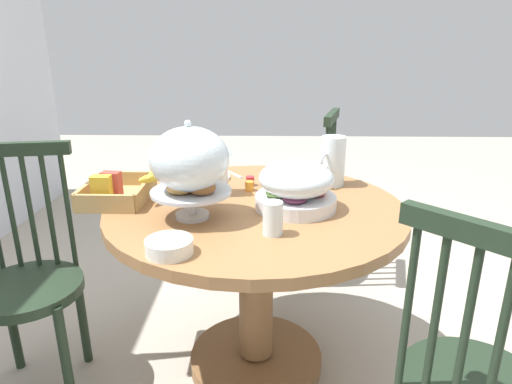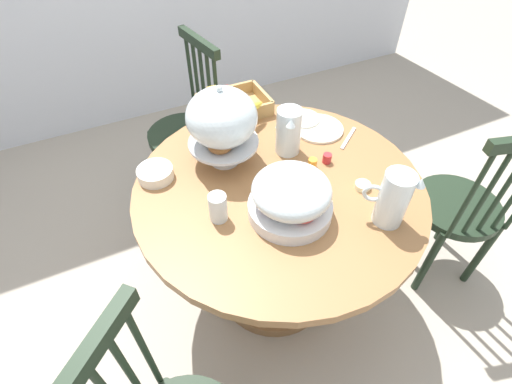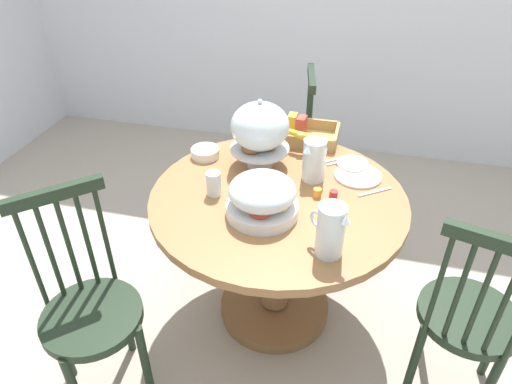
{
  "view_description": "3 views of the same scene",
  "coord_description": "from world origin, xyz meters",
  "px_view_note": "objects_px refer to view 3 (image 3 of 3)",
  "views": [
    {
      "loc": [
        -1.55,
        -0.1,
        1.32
      ],
      "look_at": [
        0.03,
        -0.06,
        0.79
      ],
      "focal_mm": 31.0,
      "sensor_mm": 36.0,
      "label": 1
    },
    {
      "loc": [
        -0.51,
        -0.97,
        1.77
      ],
      "look_at": [
        -0.07,
        -0.06,
        0.74
      ],
      "focal_mm": 26.75,
      "sensor_mm": 36.0,
      "label": 2
    },
    {
      "loc": [
        0.34,
        -1.7,
        1.91
      ],
      "look_at": [
        -0.07,
        -0.06,
        0.74
      ],
      "focal_mm": 32.55,
      "sensor_mm": 36.0,
      "label": 3
    }
  ],
  "objects_px": {
    "dining_table": "(277,235)",
    "china_plate_large": "(358,175)",
    "fruit_platter_covered": "(262,197)",
    "milk_pitcher": "(314,162)",
    "china_plate_small": "(352,164)",
    "windsor_chair_near_window": "(90,313)",
    "windsor_chair_by_cabinet": "(468,320)",
    "butter_dish": "(338,224)",
    "cereal_basket": "(305,133)",
    "windsor_chair_facing_door": "(285,154)",
    "cereal_bowl": "(205,153)",
    "orange_juice_pitcher": "(330,233)",
    "pastry_stand_with_dome": "(260,129)",
    "drinking_glass": "(214,184)"
  },
  "relations": [
    {
      "from": "pastry_stand_with_dome",
      "to": "butter_dish",
      "type": "distance_m",
      "value": 0.59
    },
    {
      "from": "windsor_chair_near_window",
      "to": "pastry_stand_with_dome",
      "type": "height_order",
      "value": "pastry_stand_with_dome"
    },
    {
      "from": "dining_table",
      "to": "drinking_glass",
      "type": "height_order",
      "value": "drinking_glass"
    },
    {
      "from": "pastry_stand_with_dome",
      "to": "fruit_platter_covered",
      "type": "xyz_separation_m",
      "value": [
        0.1,
        -0.37,
        -0.11
      ]
    },
    {
      "from": "windsor_chair_near_window",
      "to": "butter_dish",
      "type": "distance_m",
      "value": 1.05
    },
    {
      "from": "pastry_stand_with_dome",
      "to": "china_plate_small",
      "type": "relative_size",
      "value": 2.29
    },
    {
      "from": "china_plate_small",
      "to": "dining_table",
      "type": "bearing_deg",
      "value": -132.73
    },
    {
      "from": "windsor_chair_facing_door",
      "to": "milk_pitcher",
      "type": "height_order",
      "value": "windsor_chair_facing_door"
    },
    {
      "from": "windsor_chair_by_cabinet",
      "to": "butter_dish",
      "type": "height_order",
      "value": "windsor_chair_by_cabinet"
    },
    {
      "from": "orange_juice_pitcher",
      "to": "cereal_basket",
      "type": "distance_m",
      "value": 0.88
    },
    {
      "from": "windsor_chair_facing_door",
      "to": "orange_juice_pitcher",
      "type": "bearing_deg",
      "value": -71.94
    },
    {
      "from": "windsor_chair_near_window",
      "to": "drinking_glass",
      "type": "distance_m",
      "value": 0.72
    },
    {
      "from": "fruit_platter_covered",
      "to": "milk_pitcher",
      "type": "height_order",
      "value": "milk_pitcher"
    },
    {
      "from": "pastry_stand_with_dome",
      "to": "windsor_chair_near_window",
      "type": "bearing_deg",
      "value": -121.99
    },
    {
      "from": "butter_dish",
      "to": "cereal_basket",
      "type": "bearing_deg",
      "value": 109.81
    },
    {
      "from": "pastry_stand_with_dome",
      "to": "butter_dish",
      "type": "height_order",
      "value": "pastry_stand_with_dome"
    },
    {
      "from": "cereal_bowl",
      "to": "drinking_glass",
      "type": "xyz_separation_m",
      "value": [
        0.15,
        -0.3,
        0.03
      ]
    },
    {
      "from": "milk_pitcher",
      "to": "butter_dish",
      "type": "height_order",
      "value": "milk_pitcher"
    },
    {
      "from": "windsor_chair_facing_door",
      "to": "orange_juice_pitcher",
      "type": "distance_m",
      "value": 1.3
    },
    {
      "from": "drinking_glass",
      "to": "pastry_stand_with_dome",
      "type": "bearing_deg",
      "value": 63.95
    },
    {
      "from": "windsor_chair_near_window",
      "to": "butter_dish",
      "type": "bearing_deg",
      "value": 25.05
    },
    {
      "from": "windsor_chair_by_cabinet",
      "to": "fruit_platter_covered",
      "type": "xyz_separation_m",
      "value": [
        -0.86,
        0.11,
        0.37
      ]
    },
    {
      "from": "dining_table",
      "to": "china_plate_large",
      "type": "bearing_deg",
      "value": 35.85
    },
    {
      "from": "dining_table",
      "to": "pastry_stand_with_dome",
      "type": "xyz_separation_m",
      "value": [
        -0.14,
        0.22,
        0.43
      ]
    },
    {
      "from": "windsor_chair_facing_door",
      "to": "china_plate_large",
      "type": "bearing_deg",
      "value": -53.56
    },
    {
      "from": "fruit_platter_covered",
      "to": "china_plate_large",
      "type": "relative_size",
      "value": 1.36
    },
    {
      "from": "fruit_platter_covered",
      "to": "milk_pitcher",
      "type": "relative_size",
      "value": 1.51
    },
    {
      "from": "cereal_basket",
      "to": "windsor_chair_facing_door",
      "type": "bearing_deg",
      "value": 115.97
    },
    {
      "from": "windsor_chair_near_window",
      "to": "windsor_chair_by_cabinet",
      "type": "height_order",
      "value": "same"
    },
    {
      "from": "windsor_chair_facing_door",
      "to": "pastry_stand_with_dome",
      "type": "relative_size",
      "value": 2.83
    },
    {
      "from": "dining_table",
      "to": "pastry_stand_with_dome",
      "type": "height_order",
      "value": "pastry_stand_with_dome"
    },
    {
      "from": "fruit_platter_covered",
      "to": "orange_juice_pitcher",
      "type": "bearing_deg",
      "value": -30.71
    },
    {
      "from": "dining_table",
      "to": "orange_juice_pitcher",
      "type": "bearing_deg",
      "value": -51.52
    },
    {
      "from": "dining_table",
      "to": "cereal_bowl",
      "type": "xyz_separation_m",
      "value": [
        -0.42,
        0.24,
        0.25
      ]
    },
    {
      "from": "windsor_chair_by_cabinet",
      "to": "drinking_glass",
      "type": "relative_size",
      "value": 8.86
    },
    {
      "from": "china_plate_large",
      "to": "cereal_bowl",
      "type": "bearing_deg",
      "value": 179.65
    },
    {
      "from": "orange_juice_pitcher",
      "to": "china_plate_small",
      "type": "height_order",
      "value": "orange_juice_pitcher"
    },
    {
      "from": "windsor_chair_by_cabinet",
      "to": "china_plate_small",
      "type": "height_order",
      "value": "windsor_chair_by_cabinet"
    },
    {
      "from": "cereal_bowl",
      "to": "milk_pitcher",
      "type": "bearing_deg",
      "value": -7.62
    },
    {
      "from": "dining_table",
      "to": "fruit_platter_covered",
      "type": "distance_m",
      "value": 0.35
    },
    {
      "from": "pastry_stand_with_dome",
      "to": "cereal_basket",
      "type": "distance_m",
      "value": 0.38
    },
    {
      "from": "china_plate_large",
      "to": "china_plate_small",
      "type": "xyz_separation_m",
      "value": [
        -0.03,
        0.08,
        0.01
      ]
    },
    {
      "from": "windsor_chair_near_window",
      "to": "cereal_bowl",
      "type": "distance_m",
      "value": 0.91
    },
    {
      "from": "dining_table",
      "to": "butter_dish",
      "type": "xyz_separation_m",
      "value": [
        0.28,
        -0.15,
        0.24
      ]
    },
    {
      "from": "pastry_stand_with_dome",
      "to": "china_plate_large",
      "type": "height_order",
      "value": "pastry_stand_with_dome"
    },
    {
      "from": "dining_table",
      "to": "orange_juice_pitcher",
      "type": "relative_size",
      "value": 5.34
    },
    {
      "from": "pastry_stand_with_dome",
      "to": "fruit_platter_covered",
      "type": "height_order",
      "value": "pastry_stand_with_dome"
    },
    {
      "from": "fruit_platter_covered",
      "to": "cereal_basket",
      "type": "bearing_deg",
      "value": 84.2
    },
    {
      "from": "china_plate_small",
      "to": "butter_dish",
      "type": "bearing_deg",
      "value": -92.38
    },
    {
      "from": "orange_juice_pitcher",
      "to": "butter_dish",
      "type": "height_order",
      "value": "orange_juice_pitcher"
    }
  ]
}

